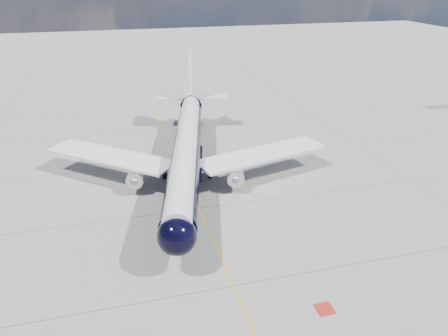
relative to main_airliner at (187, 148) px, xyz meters
The scene contains 4 objects.
ground 11.68m from the main_airliner, 91.63° to the left, with size 320.00×320.00×0.00m, color gray.
taxiway_centerline 7.30m from the main_airliner, 93.03° to the left, with size 0.16×160.00×0.01m, color #F1A70C.
red_marking 30.22m from the main_airliner, 77.46° to the right, with size 1.60×1.60×0.01m, color maroon.
main_airliner is the anchor object (origin of this frame).
Camera 1 is at (-9.35, -36.05, 26.93)m, focal length 35.00 mm.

